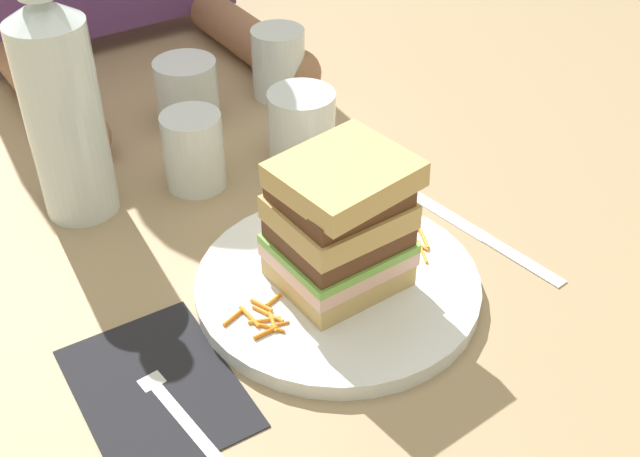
% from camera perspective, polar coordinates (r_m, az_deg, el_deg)
% --- Properties ---
extents(ground_plane, '(3.00, 3.00, 0.00)m').
position_cam_1_polar(ground_plane, '(0.77, 1.45, -4.03)').
color(ground_plane, '#9E8460').
extents(main_plate, '(0.27, 0.27, 0.02)m').
position_cam_1_polar(main_plate, '(0.76, 1.26, -4.05)').
color(main_plate, white).
rests_on(main_plate, ground_plane).
extents(sandwich, '(0.12, 0.11, 0.13)m').
position_cam_1_polar(sandwich, '(0.71, 1.40, 0.29)').
color(sandwich, tan).
rests_on(sandwich, main_plate).
extents(carrot_shred_0, '(0.03, 0.01, 0.00)m').
position_cam_1_polar(carrot_shred_0, '(0.71, -3.97, -6.51)').
color(carrot_shred_0, orange).
rests_on(carrot_shred_0, main_plate).
extents(carrot_shred_1, '(0.02, 0.01, 0.00)m').
position_cam_1_polar(carrot_shred_1, '(0.73, -3.12, -5.29)').
color(carrot_shred_1, orange).
rests_on(carrot_shred_1, main_plate).
extents(carrot_shred_2, '(0.02, 0.03, 0.00)m').
position_cam_1_polar(carrot_shred_2, '(0.72, -3.73, -6.08)').
color(carrot_shred_2, orange).
rests_on(carrot_shred_2, main_plate).
extents(carrot_shred_3, '(0.01, 0.03, 0.00)m').
position_cam_1_polar(carrot_shred_3, '(0.71, -5.02, -6.25)').
color(carrot_shred_3, orange).
rests_on(carrot_shred_3, main_plate).
extents(carrot_shred_4, '(0.01, 0.02, 0.00)m').
position_cam_1_polar(carrot_shred_4, '(0.72, -4.10, -5.53)').
color(carrot_shred_4, orange).
rests_on(carrot_shred_4, main_plate).
extents(carrot_shred_5, '(0.02, 0.01, 0.00)m').
position_cam_1_polar(carrot_shred_5, '(0.71, -2.96, -6.82)').
color(carrot_shred_5, orange).
rests_on(carrot_shred_5, main_plate).
extents(carrot_shred_6, '(0.02, 0.00, 0.00)m').
position_cam_1_polar(carrot_shred_6, '(0.70, -3.88, -7.40)').
color(carrot_shred_6, orange).
rests_on(carrot_shred_6, main_plate).
extents(carrot_shred_7, '(0.01, 0.02, 0.00)m').
position_cam_1_polar(carrot_shred_7, '(0.71, -3.38, -6.64)').
color(carrot_shred_7, orange).
rests_on(carrot_shred_7, main_plate).
extents(carrot_shred_8, '(0.02, 0.02, 0.00)m').
position_cam_1_polar(carrot_shred_8, '(0.70, -3.54, -7.04)').
color(carrot_shred_8, orange).
rests_on(carrot_shred_8, main_plate).
extents(carrot_shred_9, '(0.02, 0.01, 0.00)m').
position_cam_1_polar(carrot_shred_9, '(0.71, -6.06, -6.50)').
color(carrot_shred_9, orange).
rests_on(carrot_shred_9, main_plate).
extents(carrot_shred_10, '(0.02, 0.03, 0.00)m').
position_cam_1_polar(carrot_shred_10, '(0.80, 7.41, -0.75)').
color(carrot_shred_10, orange).
rests_on(carrot_shred_10, main_plate).
extents(carrot_shred_11, '(0.01, 0.03, 0.00)m').
position_cam_1_polar(carrot_shred_11, '(0.80, 4.98, -0.66)').
color(carrot_shred_11, orange).
rests_on(carrot_shred_11, main_plate).
extents(carrot_shred_12, '(0.02, 0.01, 0.00)m').
position_cam_1_polar(carrot_shred_12, '(0.81, 6.47, -0.17)').
color(carrot_shred_12, orange).
rests_on(carrot_shred_12, main_plate).
extents(carrot_shred_13, '(0.02, 0.02, 0.00)m').
position_cam_1_polar(carrot_shred_13, '(0.79, 6.34, -1.20)').
color(carrot_shred_13, orange).
rests_on(carrot_shred_13, main_plate).
extents(carrot_shred_14, '(0.02, 0.02, 0.00)m').
position_cam_1_polar(carrot_shred_14, '(0.81, 5.88, -0.38)').
color(carrot_shred_14, orange).
rests_on(carrot_shred_14, main_plate).
extents(carrot_shred_15, '(0.02, 0.03, 0.00)m').
position_cam_1_polar(carrot_shred_15, '(0.79, 7.30, -1.66)').
color(carrot_shred_15, orange).
rests_on(carrot_shred_15, main_plate).
extents(carrot_shred_16, '(0.02, 0.02, 0.00)m').
position_cam_1_polar(carrot_shred_16, '(0.80, 6.00, -0.64)').
color(carrot_shred_16, orange).
rests_on(carrot_shred_16, main_plate).
extents(carrot_shred_17, '(0.01, 0.02, 0.00)m').
position_cam_1_polar(carrot_shred_17, '(0.79, 7.02, -1.16)').
color(carrot_shred_17, orange).
rests_on(carrot_shred_17, main_plate).
extents(napkin_dark, '(0.13, 0.17, 0.00)m').
position_cam_1_polar(napkin_dark, '(0.69, -11.54, -10.97)').
color(napkin_dark, black).
rests_on(napkin_dark, ground_plane).
extents(fork, '(0.03, 0.17, 0.00)m').
position_cam_1_polar(fork, '(0.67, -10.62, -11.94)').
color(fork, silver).
rests_on(fork, napkin_dark).
extents(knife, '(0.04, 0.20, 0.00)m').
position_cam_1_polar(knife, '(0.84, 11.79, -0.70)').
color(knife, silver).
rests_on(knife, ground_plane).
extents(juice_glass, '(0.08, 0.08, 0.09)m').
position_cam_1_polar(juice_glass, '(0.93, -1.31, 7.07)').
color(juice_glass, white).
rests_on(juice_glass, ground_plane).
extents(water_bottle, '(0.08, 0.08, 0.27)m').
position_cam_1_polar(water_bottle, '(0.84, -17.85, 8.24)').
color(water_bottle, silver).
rests_on(water_bottle, ground_plane).
extents(empty_tumbler_0, '(0.08, 0.08, 0.08)m').
position_cam_1_polar(empty_tumbler_0, '(1.02, -9.42, 9.56)').
color(empty_tumbler_0, silver).
rests_on(empty_tumbler_0, ground_plane).
extents(empty_tumbler_1, '(0.07, 0.07, 0.09)m').
position_cam_1_polar(empty_tumbler_1, '(1.07, -2.97, 11.67)').
color(empty_tumbler_1, silver).
rests_on(empty_tumbler_1, ground_plane).
extents(empty_tumbler_2, '(0.07, 0.07, 0.09)m').
position_cam_1_polar(empty_tumbler_2, '(0.89, -8.96, 5.48)').
color(empty_tumbler_2, silver).
rests_on(empty_tumbler_2, ground_plane).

